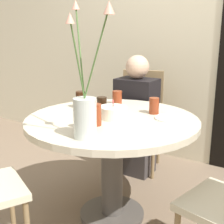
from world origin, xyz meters
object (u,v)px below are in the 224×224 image
(birthday_cake, at_px, (113,112))
(drink_glass_0, at_px, (96,115))
(side_plate, at_px, (171,118))
(drink_glass_5, at_px, (102,105))
(drink_glass_1, at_px, (81,100))
(chair_near_front, at_px, (140,114))
(drink_glass_4, at_px, (86,118))
(drink_glass_2, at_px, (117,98))
(flower_vase, at_px, (85,107))
(person_guest, at_px, (136,120))
(drink_glass_3, at_px, (154,106))

(birthday_cake, height_order, drink_glass_0, drink_glass_0)
(side_plate, distance_m, drink_glass_5, 0.49)
(drink_glass_1, xyz_separation_m, drink_glass_5, (0.19, -0.01, -0.01))
(chair_near_front, relative_size, drink_glass_4, 6.47)
(chair_near_front, relative_size, birthday_cake, 4.95)
(birthday_cake, distance_m, drink_glass_2, 0.39)
(birthday_cake, relative_size, drink_glass_2, 1.76)
(chair_near_front, xyz_separation_m, drink_glass_2, (0.06, -0.52, 0.26))
(flower_vase, height_order, person_guest, flower_vase)
(drink_glass_5, bearing_deg, drink_glass_2, 96.99)
(drink_glass_4, bearing_deg, drink_glass_2, 105.62)
(drink_glass_2, distance_m, drink_glass_5, 0.26)
(flower_vase, bearing_deg, person_guest, 104.22)
(drink_glass_3, bearing_deg, flower_vase, -98.56)
(birthday_cake, relative_size, side_plate, 0.87)
(side_plate, bearing_deg, person_guest, 135.26)
(flower_vase, xyz_separation_m, drink_glass_3, (0.10, 0.64, -0.11))
(birthday_cake, bearing_deg, drink_glass_3, 54.70)
(drink_glass_2, bearing_deg, drink_glass_4, -74.38)
(drink_glass_2, height_order, drink_glass_4, drink_glass_4)
(drink_glass_1, height_order, drink_glass_2, drink_glass_1)
(side_plate, relative_size, drink_glass_3, 1.91)
(flower_vase, distance_m, person_guest, 1.20)
(drink_glass_0, height_order, drink_glass_3, drink_glass_0)
(side_plate, xyz_separation_m, drink_glass_4, (-0.33, -0.47, 0.06))
(birthday_cake, bearing_deg, drink_glass_5, 148.41)
(person_guest, bearing_deg, drink_glass_0, -77.57)
(person_guest, bearing_deg, birthday_cake, -74.20)
(drink_glass_4, bearing_deg, drink_glass_5, 111.17)
(flower_vase, relative_size, drink_glass_0, 5.42)
(side_plate, bearing_deg, drink_glass_5, -168.58)
(drink_glass_2, bearing_deg, drink_glass_0, -71.68)
(side_plate, distance_m, drink_glass_1, 0.68)
(chair_near_front, height_order, person_guest, person_guest)
(birthday_cake, bearing_deg, drink_glass_1, 163.47)
(flower_vase, distance_m, drink_glass_0, 0.25)
(drink_glass_5, bearing_deg, chair_near_front, 97.00)
(side_plate, height_order, drink_glass_5, drink_glass_5)
(drink_glass_1, height_order, drink_glass_5, drink_glass_1)
(side_plate, bearing_deg, drink_glass_0, -131.81)
(drink_glass_0, xyz_separation_m, drink_glass_3, (0.18, 0.43, -0.01))
(chair_near_front, distance_m, drink_glass_4, 1.20)
(birthday_cake, bearing_deg, drink_glass_2, 117.39)
(drink_glass_0, bearing_deg, chair_near_front, 102.85)
(drink_glass_1, distance_m, drink_glass_4, 0.51)
(flower_vase, bearing_deg, drink_glass_1, 130.36)
(drink_glass_2, bearing_deg, chair_near_front, 97.01)
(chair_near_front, relative_size, side_plate, 4.32)
(drink_glass_3, height_order, person_guest, person_guest)
(birthday_cake, distance_m, drink_glass_0, 0.18)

